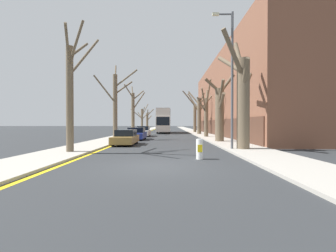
{
  "coord_description": "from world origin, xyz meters",
  "views": [
    {
      "loc": [
        0.6,
        -9.24,
        1.78
      ],
      "look_at": [
        0.22,
        28.27,
        1.36
      ],
      "focal_mm": 24.0,
      "sensor_mm": 36.0,
      "label": 1
    }
  ],
  "objects_px": {
    "street_tree_left_0": "(71,89)",
    "street_tree_left_4": "(147,121)",
    "street_tree_right_3": "(199,113)",
    "lamp_post": "(231,74)",
    "street_tree_right_4": "(195,116)",
    "street_tree_left_3": "(142,119)",
    "parked_car_2": "(143,132)",
    "street_tree_right_1": "(220,111)",
    "traffic_bollard": "(200,149)",
    "street_tree_right_0": "(242,96)",
    "double_decker_bus": "(164,120)",
    "street_tree_left_1": "(115,103)",
    "street_tree_right_2": "(206,113)",
    "street_tree_left_2": "(133,111)",
    "parked_car_0": "(126,138)",
    "parked_car_1": "(136,134)"
  },
  "relations": [
    {
      "from": "lamp_post",
      "to": "street_tree_right_4",
      "type": "bearing_deg",
      "value": 88.42
    },
    {
      "from": "street_tree_left_0",
      "to": "traffic_bollard",
      "type": "distance_m",
      "value": 8.36
    },
    {
      "from": "street_tree_right_1",
      "to": "traffic_bollard",
      "type": "xyz_separation_m",
      "value": [
        -3.2,
        -9.99,
        -2.43
      ]
    },
    {
      "from": "street_tree_right_3",
      "to": "traffic_bollard",
      "type": "xyz_separation_m",
      "value": [
        -3.19,
        -25.13,
        -2.95
      ]
    },
    {
      "from": "street_tree_right_4",
      "to": "double_decker_bus",
      "type": "height_order",
      "value": "street_tree_right_4"
    },
    {
      "from": "street_tree_left_2",
      "to": "parked_car_1",
      "type": "distance_m",
      "value": 11.61
    },
    {
      "from": "street_tree_left_4",
      "to": "street_tree_right_3",
      "type": "relative_size",
      "value": 0.78
    },
    {
      "from": "street_tree_left_2",
      "to": "parked_car_2",
      "type": "xyz_separation_m",
      "value": [
        2.16,
        -4.55,
        -3.13
      ]
    },
    {
      "from": "parked_car_1",
      "to": "parked_car_2",
      "type": "height_order",
      "value": "parked_car_2"
    },
    {
      "from": "street_tree_left_0",
      "to": "street_tree_left_4",
      "type": "relative_size",
      "value": 1.35
    },
    {
      "from": "street_tree_right_0",
      "to": "street_tree_right_3",
      "type": "bearing_deg",
      "value": 90.33
    },
    {
      "from": "street_tree_left_0",
      "to": "street_tree_left_4",
      "type": "bearing_deg",
      "value": 90.02
    },
    {
      "from": "street_tree_right_1",
      "to": "traffic_bollard",
      "type": "height_order",
      "value": "street_tree_right_1"
    },
    {
      "from": "street_tree_left_3",
      "to": "street_tree_right_3",
      "type": "distance_m",
      "value": 15.05
    },
    {
      "from": "street_tree_left_2",
      "to": "parked_car_1",
      "type": "bearing_deg",
      "value": -78.87
    },
    {
      "from": "street_tree_left_2",
      "to": "street_tree_right_1",
      "type": "height_order",
      "value": "street_tree_left_2"
    },
    {
      "from": "street_tree_left_4",
      "to": "lamp_post",
      "type": "height_order",
      "value": "lamp_post"
    },
    {
      "from": "parked_car_0",
      "to": "double_decker_bus",
      "type": "bearing_deg",
      "value": 84.06
    },
    {
      "from": "street_tree_left_2",
      "to": "parked_car_0",
      "type": "height_order",
      "value": "street_tree_left_2"
    },
    {
      "from": "street_tree_left_4",
      "to": "street_tree_left_1",
      "type": "bearing_deg",
      "value": -89.92
    },
    {
      "from": "street_tree_left_2",
      "to": "street_tree_right_1",
      "type": "distance_m",
      "value": 17.91
    },
    {
      "from": "street_tree_left_2",
      "to": "parked_car_0",
      "type": "bearing_deg",
      "value": -82.72
    },
    {
      "from": "street_tree_left_1",
      "to": "parked_car_2",
      "type": "distance_m",
      "value": 8.13
    },
    {
      "from": "street_tree_left_1",
      "to": "double_decker_bus",
      "type": "distance_m",
      "value": 19.5
    },
    {
      "from": "street_tree_right_0",
      "to": "parked_car_1",
      "type": "height_order",
      "value": "street_tree_right_0"
    },
    {
      "from": "street_tree_right_3",
      "to": "street_tree_right_4",
      "type": "bearing_deg",
      "value": 88.91
    },
    {
      "from": "street_tree_right_3",
      "to": "street_tree_left_0",
      "type": "bearing_deg",
      "value": -114.7
    },
    {
      "from": "parked_car_0",
      "to": "street_tree_left_2",
      "type": "bearing_deg",
      "value": 97.28
    },
    {
      "from": "street_tree_left_1",
      "to": "street_tree_right_2",
      "type": "xyz_separation_m",
      "value": [
        10.44,
        4.72,
        -0.95
      ]
    },
    {
      "from": "street_tree_left_3",
      "to": "parked_car_2",
      "type": "xyz_separation_m",
      "value": [
        2.19,
        -15.92,
        -2.15
      ]
    },
    {
      "from": "street_tree_right_0",
      "to": "double_decker_bus",
      "type": "height_order",
      "value": "street_tree_right_0"
    },
    {
      "from": "double_decker_bus",
      "to": "parked_car_0",
      "type": "relative_size",
      "value": 2.59
    },
    {
      "from": "street_tree_left_3",
      "to": "street_tree_left_4",
      "type": "relative_size",
      "value": 1.08
    },
    {
      "from": "street_tree_right_2",
      "to": "street_tree_left_1",
      "type": "bearing_deg",
      "value": -155.67
    },
    {
      "from": "street_tree_left_0",
      "to": "street_tree_right_4",
      "type": "bearing_deg",
      "value": 70.78
    },
    {
      "from": "street_tree_left_3",
      "to": "street_tree_left_1",
      "type": "bearing_deg",
      "value": -89.88
    },
    {
      "from": "street_tree_left_4",
      "to": "parked_car_2",
      "type": "distance_m",
      "value": 27.17
    },
    {
      "from": "street_tree_left_2",
      "to": "double_decker_bus",
      "type": "height_order",
      "value": "street_tree_left_2"
    },
    {
      "from": "street_tree_left_3",
      "to": "traffic_bollard",
      "type": "height_order",
      "value": "street_tree_left_3"
    },
    {
      "from": "street_tree_left_0",
      "to": "street_tree_left_2",
      "type": "relative_size",
      "value": 0.95
    },
    {
      "from": "street_tree_left_2",
      "to": "street_tree_right_0",
      "type": "bearing_deg",
      "value": -62.68
    },
    {
      "from": "street_tree_left_0",
      "to": "street_tree_right_4",
      "type": "xyz_separation_m",
      "value": [
        10.71,
        30.7,
        -0.55
      ]
    },
    {
      "from": "street_tree_left_1",
      "to": "street_tree_left_3",
      "type": "height_order",
      "value": "street_tree_left_1"
    },
    {
      "from": "parked_car_0",
      "to": "parked_car_2",
      "type": "distance_m",
      "value": 12.32
    },
    {
      "from": "street_tree_right_0",
      "to": "street_tree_left_4",
      "type": "bearing_deg",
      "value": 103.94
    },
    {
      "from": "double_decker_bus",
      "to": "parked_car_1",
      "type": "height_order",
      "value": "double_decker_bus"
    },
    {
      "from": "street_tree_left_4",
      "to": "street_tree_left_0",
      "type": "bearing_deg",
      "value": -89.98
    },
    {
      "from": "street_tree_right_2",
      "to": "street_tree_right_0",
      "type": "bearing_deg",
      "value": -89.12
    },
    {
      "from": "street_tree_left_0",
      "to": "traffic_bollard",
      "type": "bearing_deg",
      "value": -16.44
    },
    {
      "from": "street_tree_left_0",
      "to": "street_tree_right_2",
      "type": "relative_size",
      "value": 1.06
    }
  ]
}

